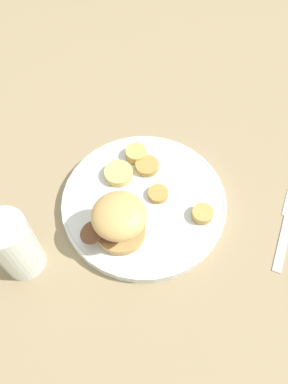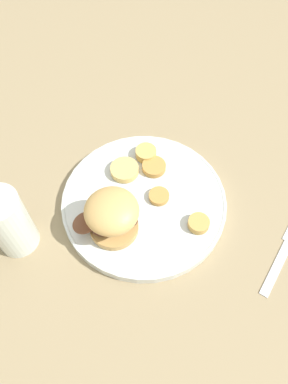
{
  "view_description": "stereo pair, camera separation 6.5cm",
  "coord_description": "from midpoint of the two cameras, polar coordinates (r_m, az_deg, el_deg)",
  "views": [
    {
      "loc": [
        0.03,
        -0.34,
        0.6
      ],
      "look_at": [
        0.0,
        0.0,
        0.05
      ],
      "focal_mm": 35.0,
      "sensor_mm": 36.0,
      "label": 1
    },
    {
      "loc": [
        0.09,
        -0.33,
        0.6
      ],
      "look_at": [
        0.0,
        0.0,
        0.05
      ],
      "focal_mm": 35.0,
      "sensor_mm": 36.0,
      "label": 2
    }
  ],
  "objects": [
    {
      "name": "ground_plane",
      "position": [
        0.69,
        -2.69,
        -2.22
      ],
      "size": [
        4.0,
        4.0,
        0.0
      ],
      "primitive_type": "plane",
      "color": "#937F5B"
    },
    {
      "name": "dinner_plate",
      "position": [
        0.68,
        -2.73,
        -1.73
      ],
      "size": [
        0.3,
        0.3,
        0.02
      ],
      "color": "silver",
      "rests_on": "ground_plane"
    },
    {
      "name": "sandwich",
      "position": [
        0.61,
        -7.17,
        -4.69
      ],
      "size": [
        0.12,
        0.09,
        0.08
      ],
      "color": "tan",
      "rests_on": "dinner_plate"
    },
    {
      "name": "potato_round_0",
      "position": [
        0.71,
        -1.89,
        3.8
      ],
      "size": [
        0.04,
        0.04,
        0.01
      ],
      "primitive_type": "cylinder",
      "color": "#BC8942",
      "rests_on": "dinner_plate"
    },
    {
      "name": "potato_round_1",
      "position": [
        0.65,
        6.12,
        -3.55
      ],
      "size": [
        0.04,
        0.04,
        0.01
      ],
      "primitive_type": "cylinder",
      "color": "tan",
      "rests_on": "dinner_plate"
    },
    {
      "name": "potato_round_2",
      "position": [
        0.7,
        -6.55,
        2.64
      ],
      "size": [
        0.05,
        0.05,
        0.01
      ],
      "primitive_type": "cylinder",
      "color": "#DBB766",
      "rests_on": "dinner_plate"
    },
    {
      "name": "potato_round_3",
      "position": [
        0.67,
        -0.58,
        -0.49
      ],
      "size": [
        0.04,
        0.04,
        0.01
      ],
      "primitive_type": "cylinder",
      "color": "#BC8942",
      "rests_on": "dinner_plate"
    },
    {
      "name": "potato_round_4",
      "position": [
        0.72,
        -3.8,
        5.69
      ],
      "size": [
        0.04,
        0.04,
        0.02
      ],
      "primitive_type": "cylinder",
      "color": "tan",
      "rests_on": "dinner_plate"
    },
    {
      "name": "fork",
      "position": [
        0.7,
        18.43,
        -5.32
      ],
      "size": [
        0.07,
        0.17,
        0.0
      ],
      "color": "silver",
      "rests_on": "ground_plane"
    },
    {
      "name": "drinking_glass",
      "position": [
        0.63,
        -21.96,
        -7.88
      ],
      "size": [
        0.07,
        0.07,
        0.13
      ],
      "color": "silver",
      "rests_on": "ground_plane"
    }
  ]
}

